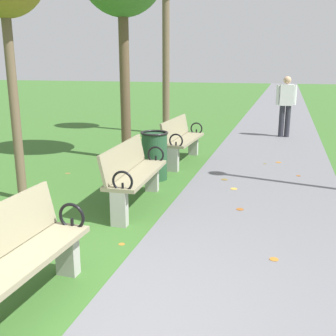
{
  "coord_description": "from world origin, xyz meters",
  "views": [
    {
      "loc": [
        1.48,
        -2.41,
        1.98
      ],
      "look_at": [
        -0.05,
        2.89,
        0.55
      ],
      "focal_mm": 43.43,
      "sensor_mm": 36.0,
      "label": 1
    }
  ],
  "objects_px": {
    "park_bench_1": "(9,262)",
    "trash_bin": "(155,155)",
    "park_bench_3": "(182,139)",
    "pedestrian_walking": "(286,103)",
    "park_bench_2": "(134,173)"
  },
  "relations": [
    {
      "from": "park_bench_1",
      "to": "pedestrian_walking",
      "type": "height_order",
      "value": "pedestrian_walking"
    },
    {
      "from": "park_bench_3",
      "to": "trash_bin",
      "type": "relative_size",
      "value": 1.92
    },
    {
      "from": "park_bench_1",
      "to": "park_bench_3",
      "type": "relative_size",
      "value": 1.0
    },
    {
      "from": "park_bench_1",
      "to": "pedestrian_walking",
      "type": "bearing_deg",
      "value": 77.63
    },
    {
      "from": "trash_bin",
      "to": "park_bench_3",
      "type": "bearing_deg",
      "value": 83.74
    },
    {
      "from": "park_bench_3",
      "to": "park_bench_1",
      "type": "bearing_deg",
      "value": -90.0
    },
    {
      "from": "park_bench_1",
      "to": "park_bench_2",
      "type": "distance_m",
      "value": 2.73
    },
    {
      "from": "park_bench_2",
      "to": "pedestrian_walking",
      "type": "distance_m",
      "value": 6.64
    },
    {
      "from": "park_bench_3",
      "to": "trash_bin",
      "type": "bearing_deg",
      "value": -96.26
    },
    {
      "from": "park_bench_1",
      "to": "trash_bin",
      "type": "height_order",
      "value": "park_bench_1"
    },
    {
      "from": "park_bench_1",
      "to": "park_bench_2",
      "type": "height_order",
      "value": "same"
    },
    {
      "from": "park_bench_1",
      "to": "trash_bin",
      "type": "xyz_separation_m",
      "value": [
        -0.15,
        4.13,
        -0.06
      ]
    },
    {
      "from": "park_bench_2",
      "to": "pedestrian_walking",
      "type": "height_order",
      "value": "pedestrian_walking"
    },
    {
      "from": "park_bench_1",
      "to": "park_bench_2",
      "type": "bearing_deg",
      "value": 90.0
    },
    {
      "from": "park_bench_1",
      "to": "park_bench_3",
      "type": "bearing_deg",
      "value": 90.0
    }
  ]
}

